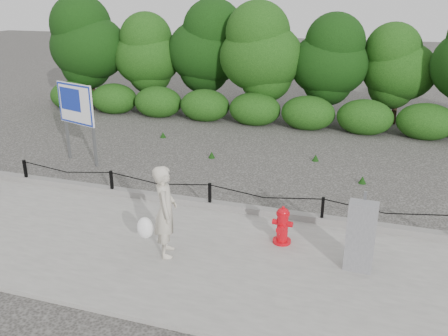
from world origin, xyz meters
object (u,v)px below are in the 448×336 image
fire_hydrant (282,226)px  pedestrian (164,212)px  advertising_sign (76,108)px  utility_cabinet (361,236)px

fire_hydrant → pedestrian: size_ratio=0.44×
advertising_sign → pedestrian: bearing=-23.7°
pedestrian → advertising_sign: 6.18m
fire_hydrant → pedestrian: 2.29m
utility_cabinet → advertising_sign: advertising_sign is taller
utility_cabinet → pedestrian: bearing=-168.8°
fire_hydrant → utility_cabinet: 1.56m
fire_hydrant → advertising_sign: 7.30m
pedestrian → utility_cabinet: (3.42, 0.57, -0.21)m
fire_hydrant → utility_cabinet: utility_cabinet is taller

